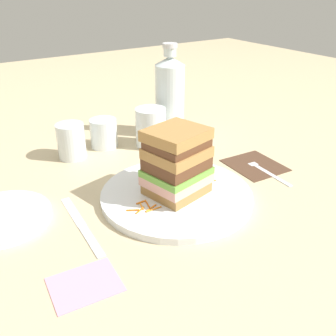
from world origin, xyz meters
TOP-DOWN VIEW (x-y plane):
  - ground_plane at (0.00, 0.00)m, footprint 3.00×3.00m
  - main_plate at (0.02, -0.02)m, footprint 0.30×0.30m
  - sandwich at (0.02, -0.02)m, footprint 0.13×0.12m
  - carrot_shred_0 at (-0.05, -0.05)m, footprint 0.03×0.00m
  - carrot_shred_1 at (-0.06, -0.02)m, footprint 0.01×0.02m
  - carrot_shred_2 at (-0.05, -0.04)m, footprint 0.03×0.01m
  - carrot_shred_3 at (-0.07, -0.04)m, footprint 0.02×0.01m
  - carrot_shred_4 at (-0.06, -0.01)m, footprint 0.02×0.00m
  - carrot_shred_5 at (-0.05, -0.03)m, footprint 0.01×0.02m
  - carrot_shred_6 at (-0.08, -0.03)m, footprint 0.02×0.01m
  - carrot_shred_7 at (0.11, -0.01)m, footprint 0.01×0.02m
  - carrot_shred_8 at (0.10, -0.01)m, footprint 0.02×0.01m
  - carrot_shred_9 at (0.10, -0.02)m, footprint 0.03×0.01m
  - carrot_shred_10 at (0.11, 0.01)m, footprint 0.02×0.03m
  - carrot_shred_11 at (0.11, -0.01)m, footprint 0.02×0.01m
  - carrot_shred_12 at (0.09, 0.02)m, footprint 0.01×0.03m
  - carrot_shred_13 at (0.11, -0.00)m, footprint 0.00×0.02m
  - carrot_shred_14 at (0.10, 0.02)m, footprint 0.03×0.01m
  - carrot_shred_15 at (0.08, -0.00)m, footprint 0.01×0.03m
  - napkin_dark at (0.25, -0.00)m, footprint 0.12×0.13m
  - fork at (0.25, -0.02)m, footprint 0.03×0.17m
  - knife at (-0.17, -0.00)m, footprint 0.03×0.20m
  - juice_glass at (0.11, 0.23)m, footprint 0.08×0.08m
  - water_bottle at (0.20, 0.27)m, footprint 0.08×0.08m
  - empty_tumbler_0 at (-0.08, 0.27)m, footprint 0.07×0.07m
  - empty_tumbler_1 at (0.01, 0.29)m, footprint 0.07×0.07m
  - side_plate at (-0.28, 0.09)m, footprint 0.17×0.17m
  - napkin_pink at (-0.22, -0.14)m, footprint 0.10×0.09m

SIDE VIEW (x-z plane):
  - ground_plane at x=0.00m, z-range 0.00..0.00m
  - napkin_pink at x=-0.22m, z-range 0.00..0.00m
  - napkin_dark at x=0.25m, z-range 0.00..0.00m
  - knife at x=-0.17m, z-range 0.00..0.00m
  - fork at x=0.25m, z-range 0.00..0.01m
  - side_plate at x=-0.28m, z-range 0.00..0.01m
  - main_plate at x=0.02m, z-range 0.00..0.01m
  - carrot_shred_14 at x=0.10m, z-range 0.01..0.02m
  - carrot_shred_3 at x=-0.07m, z-range 0.01..0.02m
  - carrot_shred_5 at x=-0.05m, z-range 0.01..0.02m
  - carrot_shred_13 at x=0.11m, z-range 0.01..0.02m
  - carrot_shred_0 at x=-0.05m, z-range 0.01..0.02m
  - carrot_shred_12 at x=0.09m, z-range 0.01..0.02m
  - carrot_shred_6 at x=-0.08m, z-range 0.01..0.02m
  - carrot_shred_9 at x=0.10m, z-range 0.01..0.02m
  - carrot_shred_1 at x=-0.06m, z-range 0.01..0.02m
  - carrot_shred_2 at x=-0.05m, z-range 0.01..0.02m
  - carrot_shred_15 at x=0.08m, z-range 0.01..0.02m
  - carrot_shred_7 at x=0.11m, z-range 0.01..0.02m
  - carrot_shred_4 at x=-0.06m, z-range 0.01..0.02m
  - carrot_shred_10 at x=0.11m, z-range 0.01..0.02m
  - carrot_shred_11 at x=0.11m, z-range 0.01..0.02m
  - carrot_shred_8 at x=0.10m, z-range 0.01..0.02m
  - empty_tumbler_1 at x=0.01m, z-range 0.00..0.07m
  - empty_tumbler_0 at x=-0.08m, z-range 0.00..0.08m
  - juice_glass at x=0.11m, z-range 0.00..0.09m
  - sandwich at x=0.02m, z-range 0.01..0.14m
  - water_bottle at x=0.20m, z-range -0.01..0.23m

